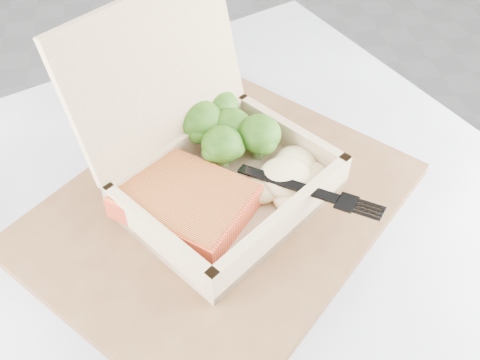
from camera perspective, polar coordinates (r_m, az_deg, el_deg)
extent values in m
plane|color=gray|center=(1.32, 15.66, -15.12)|extent=(4.00, 4.00, 0.00)
cube|color=#B4B8BF|center=(0.54, -2.47, -9.02)|extent=(0.94, 0.94, 0.03)
cube|color=brown|center=(0.55, -2.06, -2.93)|extent=(0.47, 0.46, 0.02)
cube|color=tan|center=(0.54, -1.11, -1.75)|extent=(0.25, 0.24, 0.01)
cube|color=tan|center=(0.50, -8.70, -6.36)|extent=(0.10, 0.13, 0.04)
cube|color=tan|center=(0.58, 5.27, 4.31)|extent=(0.10, 0.13, 0.04)
cube|color=tan|center=(0.50, 4.68, -4.67)|extent=(0.17, 0.12, 0.04)
cube|color=tan|center=(0.57, -6.24, 3.01)|extent=(0.17, 0.12, 0.04)
cube|color=tan|center=(0.53, -8.81, 11.27)|extent=(0.19, 0.15, 0.15)
cube|color=#FA6131|center=(0.52, -5.86, -2.24)|extent=(0.15, 0.15, 0.03)
ellipsoid|color=#CBB583|center=(0.54, 4.86, 0.24)|extent=(0.09, 0.08, 0.03)
cube|color=black|center=(0.53, -0.03, 1.79)|extent=(0.09, 0.08, 0.02)
cube|color=black|center=(0.51, 7.46, -1.38)|extent=(0.05, 0.05, 0.01)
cube|color=white|center=(0.69, -8.30, 7.76)|extent=(0.13, 0.16, 0.00)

